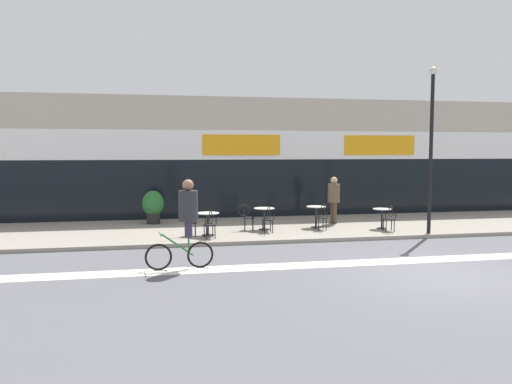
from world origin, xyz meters
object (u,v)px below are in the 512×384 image
object	(u,v)px
bistro_table_3	(382,215)
bistro_table_2	(316,212)
lamp_post	(431,139)
cafe_chair_2_near	(322,216)
cafe_chair_1_near	(268,217)
bistro_table_0	(208,219)
cafe_chair_0_near	(210,223)
planter_pot	(153,206)
cafe_chair_0_side	(188,220)
cafe_chair_1_side	(247,215)
pedestrian_near_end	(334,196)
cafe_chair_3_near	(390,217)
bistro_table_1	(264,214)
cyclist_0	(187,215)

from	to	relation	value
bistro_table_3	bistro_table_2	bearing A→B (deg)	162.27
bistro_table_2	lamp_post	distance (m)	4.64
cafe_chair_2_near	cafe_chair_1_near	bearing A→B (deg)	89.97
bistro_table_0	cafe_chair_0_near	size ratio (longest dim) A/B	0.83
planter_pot	bistro_table_0	bearing A→B (deg)	-59.96
cafe_chair_0_side	cafe_chair_1_side	bearing A→B (deg)	28.04
cafe_chair_1_side	planter_pot	size ratio (longest dim) A/B	0.72
cafe_chair_0_near	cafe_chair_2_near	distance (m)	4.09
cafe_chair_1_side	pedestrian_near_end	distance (m)	3.68
cafe_chair_1_side	pedestrian_near_end	bearing A→B (deg)	22.73
planter_pot	cafe_chair_1_near	bearing A→B (deg)	-36.96
bistro_table_3	pedestrian_near_end	world-z (taller)	pedestrian_near_end
cafe_chair_0_near	pedestrian_near_end	size ratio (longest dim) A/B	0.51
cafe_chair_1_near	bistro_table_2	bearing A→B (deg)	-70.04
bistro_table_0	cafe_chair_3_near	distance (m)	6.20
lamp_post	bistro_table_1	bearing A→B (deg)	161.29
cafe_chair_0_side	cafe_chair_2_near	xyz separation A→B (m)	(4.62, 0.32, 0.00)
cafe_chair_0_near	cafe_chair_3_near	world-z (taller)	same
bistro_table_0	lamp_post	world-z (taller)	lamp_post
bistro_table_3	cafe_chair_1_side	size ratio (longest dim) A/B	0.80
bistro_table_0	cafe_chair_0_side	distance (m)	0.63
cafe_chair_1_near	cyclist_0	bearing A→B (deg)	143.29
cafe_chair_1_side	planter_pot	bearing A→B (deg)	152.66
bistro_table_0	cafe_chair_0_side	size ratio (longest dim) A/B	0.83
pedestrian_near_end	cyclist_0	bearing A→B (deg)	-146.77
cafe_chair_0_near	planter_pot	size ratio (longest dim) A/B	0.72
cafe_chair_3_near	pedestrian_near_end	size ratio (longest dim) A/B	0.51
bistro_table_1	bistro_table_2	world-z (taller)	bistro_table_2
cafe_chair_0_near	lamp_post	xyz separation A→B (m)	(7.30, -0.34, 2.64)
cafe_chair_3_near	cyclist_0	xyz separation A→B (m)	(-7.08, -3.62, 0.68)
cafe_chair_3_near	pedestrian_near_end	distance (m)	2.54
bistro_table_1	cafe_chair_3_near	size ratio (longest dim) A/B	0.85
cafe_chair_0_side	cafe_chair_2_near	size ratio (longest dim) A/B	1.00
bistro_table_0	planter_pot	size ratio (longest dim) A/B	0.60
cafe_chair_0_near	planter_pot	xyz separation A→B (m)	(-1.79, 3.70, 0.17)
bistro_table_0	cyclist_0	world-z (taller)	cyclist_0
lamp_post	cafe_chair_3_near	bearing A→B (deg)	152.51
cafe_chair_2_near	cafe_chair_3_near	world-z (taller)	same
cafe_chair_1_near	cafe_chair_1_side	size ratio (longest dim) A/B	1.00
cafe_chair_0_near	pedestrian_near_end	xyz separation A→B (m)	(4.93, 2.40, 0.54)
cafe_chair_2_near	lamp_post	xyz separation A→B (m)	(3.32, -1.29, 2.64)
cafe_chair_0_near	cafe_chair_2_near	size ratio (longest dim) A/B	1.00
cafe_chair_0_near	planter_pot	distance (m)	4.12
bistro_table_1	cafe_chair_0_side	xyz separation A→B (m)	(-2.68, -0.81, -0.03)
planter_pot	lamp_post	size ratio (longest dim) A/B	0.23
cafe_chair_1_near	lamp_post	bearing A→B (deg)	-103.97
cafe_chair_3_near	lamp_post	size ratio (longest dim) A/B	0.16
bistro_table_1	planter_pot	distance (m)	4.45
cafe_chair_1_near	pedestrian_near_end	distance (m)	3.33
cafe_chair_3_near	cafe_chair_1_near	bearing A→B (deg)	89.47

